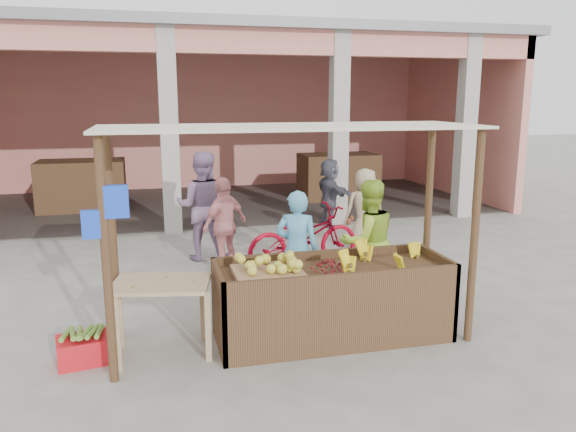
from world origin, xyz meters
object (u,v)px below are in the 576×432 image
object	(u,v)px
side_table	(161,295)
fruit_stall	(332,304)
vendor_blue	(297,245)
red_crate	(84,350)
motorcycle	(304,236)
vendor_green	(368,238)

from	to	relation	value
side_table	fruit_stall	bearing A→B (deg)	10.74
side_table	vendor_blue	xyz separation A→B (m)	(1.73, 1.01, 0.16)
side_table	red_crate	distance (m)	0.96
fruit_stall	side_table	size ratio (longest dim) A/B	2.36
red_crate	motorcycle	size ratio (longest dim) A/B	0.26
vendor_green	motorcycle	distance (m)	1.73
red_crate	vendor_green	size ratio (longest dim) A/B	0.30
fruit_stall	side_table	xyz separation A→B (m)	(-1.87, 0.03, 0.26)
side_table	motorcycle	world-z (taller)	motorcycle
vendor_green	side_table	bearing A→B (deg)	12.67
side_table	vendor_blue	bearing A→B (deg)	41.89
fruit_stall	motorcycle	size ratio (longest dim) A/B	1.30
vendor_blue	side_table	bearing A→B (deg)	53.14
side_table	red_crate	bearing A→B (deg)	-168.57
fruit_stall	red_crate	bearing A→B (deg)	179.32
vendor_blue	motorcycle	distance (m)	1.72
red_crate	vendor_green	distance (m)	3.68
side_table	red_crate	world-z (taller)	side_table
side_table	motorcycle	size ratio (longest dim) A/B	0.55
vendor_blue	motorcycle	world-z (taller)	vendor_blue
red_crate	motorcycle	world-z (taller)	motorcycle
vendor_blue	vendor_green	distance (m)	0.95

